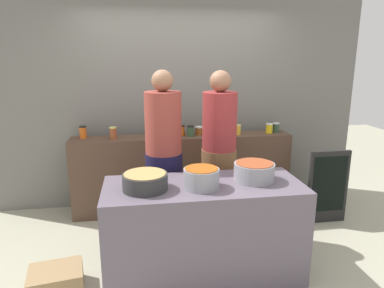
{
  "coord_description": "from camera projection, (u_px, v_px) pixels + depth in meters",
  "views": [
    {
      "loc": [
        -0.53,
        -3.05,
        1.91
      ],
      "look_at": [
        0.0,
        0.35,
        1.05
      ],
      "focal_mm": 32.68,
      "sensor_mm": 36.0,
      "label": 1
    }
  ],
  "objects": [
    {
      "name": "preserve_jar_9",
      "position": [
        237.0,
        130.0,
        4.36
      ],
      "size": [
        0.09,
        0.09,
        0.12
      ],
      "color": "gold",
      "rests_on": "display_shelf"
    },
    {
      "name": "preserve_jar_6",
      "position": [
        199.0,
        131.0,
        4.33
      ],
      "size": [
        0.09,
        0.09,
        0.11
      ],
      "color": "brown",
      "rests_on": "display_shelf"
    },
    {
      "name": "storefront_wall",
      "position": [
        179.0,
        90.0,
        4.49
      ],
      "size": [
        4.8,
        0.12,
        3.0
      ],
      "primitive_type": "cube",
      "color": "slate",
      "rests_on": "ground"
    },
    {
      "name": "preserve_jar_2",
      "position": [
        152.0,
        130.0,
        4.27
      ],
      "size": [
        0.08,
        0.08,
        0.14
      ],
      "color": "#295E2E",
      "rests_on": "display_shelf"
    },
    {
      "name": "cook_in_cap",
      "position": [
        219.0,
        164.0,
        3.69
      ],
      "size": [
        0.37,
        0.37,
        1.78
      ],
      "color": "brown",
      "rests_on": "ground"
    },
    {
      "name": "chalkboard_sign",
      "position": [
        328.0,
        187.0,
        4.06
      ],
      "size": [
        0.48,
        0.04,
        0.87
      ],
      "color": "black",
      "rests_on": "ground"
    },
    {
      "name": "prep_table",
      "position": [
        203.0,
        230.0,
        3.08
      ],
      "size": [
        1.7,
        0.7,
        0.86
      ],
      "primitive_type": "cube",
      "color": "#5E5462",
      "rests_on": "ground"
    },
    {
      "name": "preserve_jar_8",
      "position": [
        221.0,
        130.0,
        4.35
      ],
      "size": [
        0.08,
        0.08,
        0.11
      ],
      "color": "gold",
      "rests_on": "display_shelf"
    },
    {
      "name": "preserve_jar_1",
      "position": [
        113.0,
        133.0,
        4.11
      ],
      "size": [
        0.09,
        0.09,
        0.14
      ],
      "color": "brown",
      "rests_on": "display_shelf"
    },
    {
      "name": "bread_crate",
      "position": [
        56.0,
        281.0,
        2.91
      ],
      "size": [
        0.48,
        0.41,
        0.2
      ],
      "primitive_type": "cube",
      "rotation": [
        0.0,
        0.0,
        0.16
      ],
      "color": "#977951",
      "rests_on": "ground"
    },
    {
      "name": "cook_with_tongs",
      "position": [
        164.0,
        169.0,
        3.5
      ],
      "size": [
        0.37,
        0.37,
        1.8
      ],
      "color": "black",
      "rests_on": "ground"
    },
    {
      "name": "cooking_pot_left",
      "position": [
        145.0,
        181.0,
        2.84
      ],
      "size": [
        0.37,
        0.37,
        0.14
      ],
      "color": "#2D2D2D",
      "rests_on": "prep_table"
    },
    {
      "name": "preserve_jar_11",
      "position": [
        276.0,
        128.0,
        4.47
      ],
      "size": [
        0.08,
        0.08,
        0.13
      ],
      "color": "#2D4731",
      "rests_on": "display_shelf"
    },
    {
      "name": "display_shelf",
      "position": [
        183.0,
        173.0,
        4.4
      ],
      "size": [
        2.7,
        0.36,
        0.97
      ],
      "primitive_type": "cube",
      "color": "#503A2C",
      "rests_on": "ground"
    },
    {
      "name": "preserve_jar_10",
      "position": [
        269.0,
        128.0,
        4.43
      ],
      "size": [
        0.09,
        0.09,
        0.12
      ],
      "color": "yellow",
      "rests_on": "display_shelf"
    },
    {
      "name": "cooking_pot_center",
      "position": [
        201.0,
        178.0,
        2.88
      ],
      "size": [
        0.3,
        0.3,
        0.17
      ],
      "color": "gray",
      "rests_on": "prep_table"
    },
    {
      "name": "cooking_pot_right",
      "position": [
        254.0,
        172.0,
        3.05
      ],
      "size": [
        0.35,
        0.35,
        0.16
      ],
      "color": "gray",
      "rests_on": "prep_table"
    },
    {
      "name": "preserve_jar_4",
      "position": [
        181.0,
        130.0,
        4.29
      ],
      "size": [
        0.09,
        0.09,
        0.13
      ],
      "color": "orange",
      "rests_on": "display_shelf"
    },
    {
      "name": "preserve_jar_5",
      "position": [
        190.0,
        131.0,
        4.24
      ],
      "size": [
        0.08,
        0.08,
        0.14
      ],
      "color": "#335538",
      "rests_on": "display_shelf"
    },
    {
      "name": "preserve_jar_3",
      "position": [
        164.0,
        131.0,
        4.28
      ],
      "size": [
        0.08,
        0.08,
        0.11
      ],
      "color": "#A63112",
      "rests_on": "display_shelf"
    },
    {
      "name": "ground",
      "position": [
        197.0,
        255.0,
        3.47
      ],
      "size": [
        12.0,
        12.0,
        0.0
      ],
      "primitive_type": "plane",
      "color": "#A2A089"
    },
    {
      "name": "preserve_jar_7",
      "position": [
        209.0,
        130.0,
        4.34
      ],
      "size": [
        0.07,
        0.07,
        0.12
      ],
      "color": "#AD3811",
      "rests_on": "display_shelf"
    },
    {
      "name": "preserve_jar_0",
      "position": [
        83.0,
        132.0,
        4.15
      ],
      "size": [
        0.09,
        0.09,
        0.15
      ],
      "color": "#D95F19",
      "rests_on": "display_shelf"
    }
  ]
}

